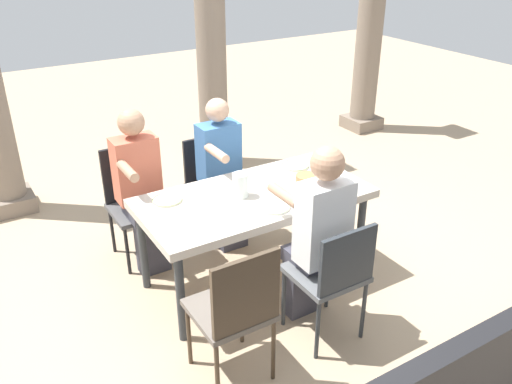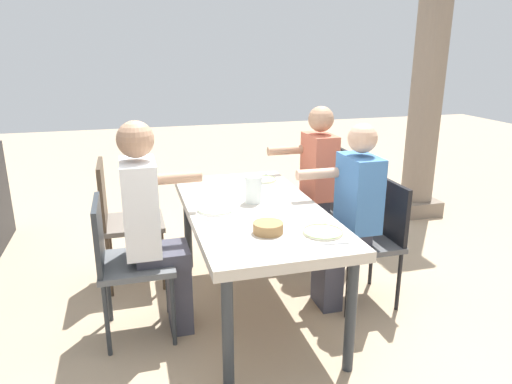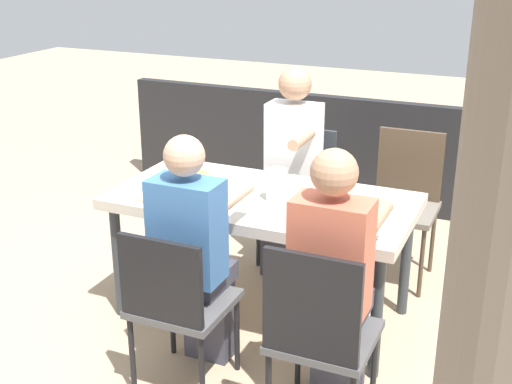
{
  "view_description": "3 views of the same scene",
  "coord_description": "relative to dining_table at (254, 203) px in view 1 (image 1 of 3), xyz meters",
  "views": [
    {
      "loc": [
        -1.8,
        -2.99,
        2.53
      ],
      "look_at": [
        0.03,
        0.01,
        0.75
      ],
      "focal_mm": 37.63,
      "sensor_mm": 36.0,
      "label": 1
    },
    {
      "loc": [
        2.79,
        -0.75,
        1.74
      ],
      "look_at": [
        -0.12,
        0.05,
        0.81
      ],
      "focal_mm": 33.04,
      "sensor_mm": 36.0,
      "label": 2
    },
    {
      "loc": [
        -1.4,
        3.26,
        2.1
      ],
      "look_at": [
        0.03,
        0.01,
        0.77
      ],
      "focal_mm": 47.7,
      "sensor_mm": 36.0,
      "label": 3
    }
  ],
  "objects": [
    {
      "name": "bread_basket",
      "position": [
        0.45,
        -0.04,
        0.1
      ],
      "size": [
        0.17,
        0.17,
        0.06
      ],
      "primitive_type": "cylinder",
      "color": "#9E7547",
      "rests_on": "dining_table"
    },
    {
      "name": "spoon_1",
      "position": [
        0.16,
        -0.25,
        0.07
      ],
      "size": [
        0.03,
        0.17,
        0.01
      ],
      "primitive_type": "cube",
      "rotation": [
        0.0,
        0.0,
        0.1
      ],
      "color": "silver",
      "rests_on": "dining_table"
    },
    {
      "name": "stone_column_centre",
      "position": [
        0.81,
        2.22,
        0.76
      ],
      "size": [
        0.42,
        0.42,
        2.92
      ],
      "color": "gray",
      "rests_on": "ground"
    },
    {
      "name": "stone_column_far",
      "position": [
        3.05,
        2.22,
        0.65
      ],
      "size": [
        0.43,
        0.43,
        2.71
      ],
      "color": "gray",
      "rests_on": "ground"
    },
    {
      "name": "diner_woman_green",
      "position": [
        -0.63,
        0.66,
        0.02
      ],
      "size": [
        0.35,
        0.49,
        1.3
      ],
      "color": "#3F3F4C",
      "rests_on": "ground"
    },
    {
      "name": "spoon_0",
      "position": [
        -0.43,
        0.23,
        0.07
      ],
      "size": [
        0.02,
        0.17,
        0.01
      ],
      "primitive_type": "cube",
      "rotation": [
        0.0,
        0.0,
        -0.03
      ],
      "color": "silver",
      "rests_on": "dining_table"
    },
    {
      "name": "diner_guest_third",
      "position": [
        0.08,
        0.64,
        0.0
      ],
      "size": [
        0.35,
        0.49,
        1.27
      ],
      "color": "#3F3F4C",
      "rests_on": "ground"
    },
    {
      "name": "water_pitcher",
      "position": [
        -0.1,
        0.03,
        0.15
      ],
      "size": [
        0.12,
        0.12,
        0.18
      ],
      "color": "white",
      "rests_on": "dining_table"
    },
    {
      "name": "chair_west_north",
      "position": [
        -0.63,
        0.85,
        -0.15
      ],
      "size": [
        0.44,
        0.44,
        0.93
      ],
      "color": "#4F4F50",
      "rests_on": "ground"
    },
    {
      "name": "dining_table",
      "position": [
        0.0,
        0.0,
        0.0
      ],
      "size": [
        1.69,
        0.84,
        0.75
      ],
      "color": "beige",
      "rests_on": "ground"
    },
    {
      "name": "chair_mid_north",
      "position": [
        0.08,
        0.84,
        -0.17
      ],
      "size": [
        0.44,
        0.44,
        0.86
      ],
      "color": "#4F4F50",
      "rests_on": "ground"
    },
    {
      "name": "fork_2",
      "position": [
        0.39,
        0.25,
        0.07
      ],
      "size": [
        0.03,
        0.17,
        0.01
      ],
      "primitive_type": "cube",
      "rotation": [
        0.0,
        0.0,
        -0.06
      ],
      "color": "silver",
      "rests_on": "dining_table"
    },
    {
      "name": "diner_man_white",
      "position": [
        0.08,
        -0.65,
        0.05
      ],
      "size": [
        0.35,
        0.5,
        1.35
      ],
      "color": "#3F3F4C",
      "rests_on": "ground"
    },
    {
      "name": "chair_west_south",
      "position": [
        -0.63,
        -0.84,
        -0.12
      ],
      "size": [
        0.44,
        0.44,
        0.96
      ],
      "color": "#6A6158",
      "rests_on": "ground"
    },
    {
      "name": "plate_1",
      "position": [
        0.01,
        -0.25,
        0.08
      ],
      "size": [
        0.24,
        0.24,
        0.02
      ],
      "color": "white",
      "rests_on": "dining_table"
    },
    {
      "name": "chair_mid_south",
      "position": [
        0.08,
        -0.84,
        -0.15
      ],
      "size": [
        0.44,
        0.44,
        0.89
      ],
      "color": "#5B5E61",
      "rests_on": "ground"
    },
    {
      "name": "spoon_2",
      "position": [
        0.69,
        0.25,
        0.07
      ],
      "size": [
        0.03,
        0.17,
        0.01
      ],
      "primitive_type": "cube",
      "rotation": [
        0.0,
        0.0,
        -0.11
      ],
      "color": "silver",
      "rests_on": "dining_table"
    },
    {
      "name": "plate_2",
      "position": [
        0.54,
        0.25,
        0.08
      ],
      "size": [
        0.22,
        0.22,
        0.02
      ],
      "color": "silver",
      "rests_on": "dining_table"
    },
    {
      "name": "ground_plane",
      "position": [
        0.0,
        0.0,
        -0.68
      ],
      "size": [
        16.0,
        16.0,
        0.0
      ],
      "primitive_type": "plane",
      "color": "tan"
    },
    {
      "name": "fork_1",
      "position": [
        -0.14,
        -0.25,
        0.07
      ],
      "size": [
        0.02,
        0.17,
        0.01
      ],
      "primitive_type": "cube",
      "rotation": [
        0.0,
        0.0,
        0.01
      ],
      "color": "silver",
      "rests_on": "dining_table"
    },
    {
      "name": "fork_0",
      "position": [
        -0.73,
        0.23,
        0.07
      ],
      "size": [
        0.03,
        0.17,
        0.01
      ],
      "primitive_type": "cube",
      "rotation": [
        0.0,
        0.0,
        0.09
      ],
      "color": "silver",
      "rests_on": "dining_table"
    },
    {
      "name": "plate_0",
      "position": [
        -0.58,
        0.23,
        0.08
      ],
      "size": [
        0.21,
        0.21,
        0.02
      ],
      "color": "silver",
      "rests_on": "dining_table"
    }
  ]
}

